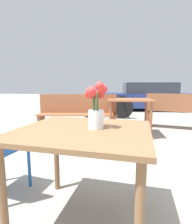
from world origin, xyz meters
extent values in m
plane|color=gray|center=(0.00, 0.00, 0.00)|extent=(40.00, 40.00, 0.00)
cube|color=brown|center=(0.00, 0.00, 0.71)|extent=(0.97, 0.87, 0.03)
cylinder|color=brown|center=(-0.42, -0.32, 0.35)|extent=(0.05, 0.05, 0.69)
cylinder|color=brown|center=(-0.37, 0.37, 0.35)|extent=(0.05, 0.05, 0.69)
cylinder|color=brown|center=(0.42, 0.32, 0.35)|extent=(0.05, 0.05, 0.69)
cylinder|color=silver|center=(0.09, 0.03, 0.79)|extent=(0.11, 0.11, 0.13)
cylinder|color=silver|center=(0.09, 0.03, 0.76)|extent=(0.10, 0.10, 0.07)
cylinder|color=#337038|center=(0.10, 0.03, 0.86)|extent=(0.01, 0.01, 0.25)
sphere|color=red|center=(0.13, 0.03, 1.00)|extent=(0.06, 0.06, 0.06)
cylinder|color=#337038|center=(0.09, 0.04, 0.84)|extent=(0.01, 0.01, 0.21)
sphere|color=red|center=(0.11, 0.07, 0.96)|extent=(0.06, 0.06, 0.06)
cylinder|color=#337038|center=(0.07, 0.05, 0.84)|extent=(0.01, 0.01, 0.21)
sphere|color=red|center=(0.06, 0.08, 0.96)|extent=(0.07, 0.07, 0.07)
cylinder|color=#337038|center=(0.06, 0.03, 0.84)|extent=(0.01, 0.01, 0.21)
sphere|color=red|center=(0.03, 0.04, 0.97)|extent=(0.06, 0.06, 0.06)
cylinder|color=#337038|center=(0.07, 0.01, 0.85)|extent=(0.01, 0.01, 0.23)
sphere|color=red|center=(0.06, -0.01, 0.98)|extent=(0.07, 0.07, 0.07)
cylinder|color=#337038|center=(0.09, 0.02, 0.87)|extent=(0.01, 0.01, 0.27)
sphere|color=red|center=(0.11, -0.01, 1.02)|extent=(0.06, 0.06, 0.06)
cube|color=#1E519E|center=(-0.86, 0.22, 0.46)|extent=(0.45, 0.45, 0.03)
cylinder|color=#1E519E|center=(-1.00, 0.41, 0.22)|extent=(0.03, 0.03, 0.44)
cylinder|color=#1E519E|center=(-0.66, 0.36, 0.22)|extent=(0.03, 0.03, 0.44)
cylinder|color=#1E519E|center=(-0.71, 0.03, 0.22)|extent=(0.03, 0.03, 0.44)
cube|color=brown|center=(-0.72, 2.30, 0.44)|extent=(1.68, 0.61, 0.02)
cube|color=brown|center=(-0.75, 2.45, 0.65)|extent=(1.63, 0.29, 0.40)
cube|color=brown|center=(0.03, 2.42, 0.21)|extent=(0.11, 0.33, 0.43)
cube|color=brown|center=(-1.47, 2.18, 0.21)|extent=(0.11, 0.33, 0.43)
cube|color=brown|center=(1.50, 3.26, 0.44)|extent=(1.50, 0.63, 0.02)
cube|color=brown|center=(1.47, 3.10, 0.65)|extent=(1.44, 0.31, 0.40)
cube|color=brown|center=(0.84, 3.39, 0.21)|extent=(0.12, 0.33, 0.43)
cube|color=brown|center=(0.35, 2.49, 0.74)|extent=(0.93, 0.78, 0.03)
cylinder|color=brown|center=(-0.02, 2.17, 0.36)|extent=(0.05, 0.05, 0.73)
cylinder|color=brown|center=(0.75, 2.21, 0.36)|extent=(0.05, 0.05, 0.73)
cylinder|color=brown|center=(-0.05, 2.77, 0.36)|extent=(0.05, 0.05, 0.73)
cylinder|color=brown|center=(0.71, 2.82, 0.36)|extent=(0.05, 0.05, 0.73)
cylinder|color=black|center=(-0.89, 4.35, 0.35)|extent=(0.71, 0.05, 0.71)
cylinder|color=black|center=(0.13, 4.37, 0.35)|extent=(0.71, 0.05, 0.71)
cube|color=black|center=(-0.38, 4.36, 0.58)|extent=(0.92, 0.05, 0.03)
cylinder|color=black|center=(-0.56, 4.35, 0.69)|extent=(0.02, 0.02, 0.21)
cube|color=black|center=(-0.56, 4.35, 0.80)|extent=(0.16, 0.06, 0.04)
cube|color=black|center=(0.08, 4.37, 0.74)|extent=(0.05, 0.44, 0.02)
cube|color=navy|center=(1.18, 6.75, 0.43)|extent=(3.98, 2.06, 0.59)
cube|color=#2D333D|center=(1.18, 6.75, 0.95)|extent=(2.26, 1.73, 0.44)
cylinder|color=black|center=(0.10, 5.84, 0.30)|extent=(0.62, 0.25, 0.60)
cylinder|color=black|center=(-0.08, 7.36, 0.30)|extent=(0.62, 0.25, 0.60)
cylinder|color=black|center=(2.45, 6.13, 0.30)|extent=(0.62, 0.25, 0.60)
cylinder|color=black|center=(2.27, 7.65, 0.30)|extent=(0.62, 0.25, 0.60)
camera|label=1|loc=(0.30, -1.16, 1.02)|focal=28.00mm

